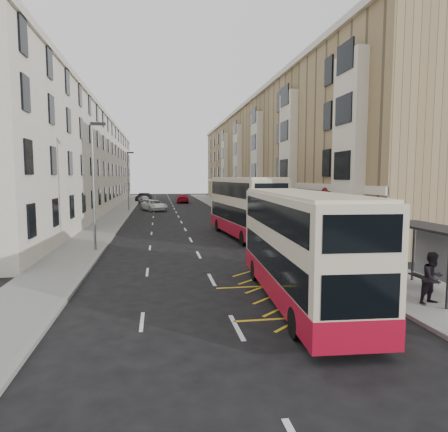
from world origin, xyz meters
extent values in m
plane|color=black|center=(0.00, 0.00, 0.00)|extent=(200.00, 200.00, 0.00)
cube|color=slate|center=(8.00, 30.00, 0.07)|extent=(4.00, 120.00, 0.15)
cube|color=slate|center=(-7.50, 30.00, 0.07)|extent=(3.00, 120.00, 0.15)
cube|color=gray|center=(6.00, 30.00, 0.07)|extent=(0.25, 120.00, 0.15)
cube|color=gray|center=(-6.00, 30.00, 0.07)|extent=(0.25, 120.00, 0.15)
cube|color=#9B815A|center=(15.00, 45.50, 7.50)|extent=(10.00, 79.00, 15.00)
cube|color=beige|center=(9.97, 45.50, 4.00)|extent=(0.18, 79.00, 0.50)
cube|color=beige|center=(9.90, 45.50, 15.00)|extent=(0.40, 79.00, 0.50)
cube|color=beige|center=(9.65, 10.00, 7.50)|extent=(0.80, 3.20, 10.00)
cube|color=beige|center=(9.65, 22.00, 7.50)|extent=(0.80, 3.20, 10.00)
cube|color=beige|center=(9.65, 34.00, 7.50)|extent=(0.80, 3.20, 10.00)
cube|color=beige|center=(9.65, 46.00, 7.50)|extent=(0.80, 3.20, 10.00)
cube|color=beige|center=(9.65, 58.00, 7.50)|extent=(0.80, 3.20, 10.00)
cube|color=#530D08|center=(9.95, 14.00, 1.70)|extent=(0.20, 1.60, 3.00)
cube|color=#530D08|center=(9.95, 26.00, 1.70)|extent=(0.20, 1.60, 3.00)
cube|color=#530D08|center=(9.95, 38.00, 1.70)|extent=(0.20, 1.60, 3.00)
cube|color=#530D08|center=(9.95, 50.00, 1.70)|extent=(0.20, 1.60, 3.00)
cube|color=#530D08|center=(9.95, 62.00, 1.70)|extent=(0.20, 1.60, 3.00)
cube|color=silver|center=(-13.50, 45.50, 6.50)|extent=(9.00, 79.00, 13.00)
cube|color=beige|center=(-8.97, 45.50, 13.00)|extent=(0.30, 79.00, 0.50)
cube|color=black|center=(7.56, 1.90, 1.45)|extent=(0.08, 0.08, 2.60)
cube|color=black|center=(8.84, 1.90, 1.45)|extent=(0.08, 0.08, 2.60)
cube|color=black|center=(8.20, 0.00, 2.80)|extent=(1.65, 4.25, 0.10)
cube|color=gray|center=(8.87, 0.00, 1.58)|extent=(0.04, 3.60, 1.95)
cube|color=black|center=(8.45, 0.60, 0.60)|extent=(0.35, 1.60, 0.06)
cylinder|color=red|center=(6.25, 2.50, 0.65)|extent=(0.06, 0.06, 1.00)
cylinder|color=red|center=(6.25, 5.75, 0.65)|extent=(0.06, 0.06, 1.00)
cylinder|color=red|center=(6.25, 9.00, 0.65)|extent=(0.06, 0.06, 1.00)
cube|color=red|center=(6.25, 5.75, 1.13)|extent=(0.05, 6.50, 0.06)
cube|color=red|center=(6.25, 5.75, 0.70)|extent=(0.05, 6.50, 0.06)
cylinder|color=slate|center=(-6.40, 12.00, 4.15)|extent=(0.16, 0.16, 8.00)
cube|color=black|center=(-6.00, 12.00, 8.05)|extent=(0.90, 0.18, 0.18)
cylinder|color=slate|center=(-6.40, 42.00, 4.15)|extent=(0.16, 0.16, 8.00)
cube|color=black|center=(-6.00, 42.00, 8.05)|extent=(0.90, 0.18, 0.18)
cube|color=beige|center=(2.84, 0.14, 2.22)|extent=(3.04, 10.65, 3.78)
cube|color=maroon|center=(2.84, 0.14, 0.77)|extent=(3.07, 10.68, 0.86)
cube|color=black|center=(2.84, 0.14, 1.77)|extent=(3.03, 9.81, 1.05)
cube|color=black|center=(2.84, 0.14, 3.40)|extent=(3.03, 9.81, 0.96)
cube|color=beige|center=(2.84, 0.14, 4.15)|extent=(2.92, 10.22, 0.11)
cube|color=black|center=(3.17, 5.37, 1.82)|extent=(2.03, 0.20, 1.24)
cube|color=black|center=(3.17, 5.37, 3.78)|extent=(1.68, 0.18, 0.43)
cube|color=black|center=(2.52, -5.09, 1.82)|extent=(2.03, 0.20, 1.15)
cylinder|color=black|center=(1.97, 3.57, 0.48)|extent=(0.33, 0.97, 0.96)
cylinder|color=black|center=(4.13, 3.43, 0.48)|extent=(0.33, 0.97, 0.96)
cylinder|color=black|center=(1.55, -3.15, 0.48)|extent=(0.33, 0.97, 0.96)
cylinder|color=black|center=(3.71, -3.29, 0.48)|extent=(0.33, 0.97, 0.96)
cube|color=beige|center=(4.30, 16.63, 2.51)|extent=(3.69, 12.06, 4.26)
cube|color=maroon|center=(4.30, 16.63, 0.86)|extent=(3.72, 12.09, 0.97)
cube|color=black|center=(4.30, 16.63, 2.00)|extent=(3.65, 11.12, 1.19)
cube|color=black|center=(4.30, 16.63, 3.83)|extent=(3.65, 11.12, 1.08)
cube|color=beige|center=(4.30, 16.63, 4.68)|extent=(3.54, 11.58, 0.13)
cube|color=black|center=(3.80, 22.52, 2.05)|extent=(2.29, 0.28, 1.40)
cube|color=black|center=(3.80, 22.52, 4.26)|extent=(1.89, 0.25, 0.49)
cube|color=black|center=(4.80, 10.73, 2.05)|extent=(2.29, 0.28, 1.30)
cylinder|color=black|center=(2.76, 20.31, 0.54)|extent=(0.39, 1.10, 1.08)
cylinder|color=black|center=(5.20, 20.52, 0.54)|extent=(0.39, 1.10, 1.08)
cylinder|color=black|center=(3.40, 12.74, 0.54)|extent=(0.39, 1.10, 1.08)
cylinder|color=black|center=(5.84, 12.94, 0.54)|extent=(0.39, 1.10, 1.08)
imported|color=black|center=(7.72, 1.54, 0.93)|extent=(0.66, 0.54, 1.56)
imported|color=black|center=(7.43, -1.28, 1.11)|extent=(1.09, 0.94, 1.91)
imported|color=black|center=(6.76, 1.03, 1.01)|extent=(1.09, 0.85, 1.72)
imported|color=white|center=(-2.97, 43.07, 0.76)|extent=(4.22, 5.99, 1.52)
imported|color=#A4A6AC|center=(-4.81, 59.63, 0.70)|extent=(2.82, 4.41, 1.40)
imported|color=black|center=(-5.20, 65.46, 0.80)|extent=(3.11, 5.15, 1.60)
imported|color=#AC0C20|center=(2.06, 59.78, 0.79)|extent=(2.46, 5.57, 1.59)
camera|label=1|loc=(-2.41, -14.07, 4.78)|focal=32.00mm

